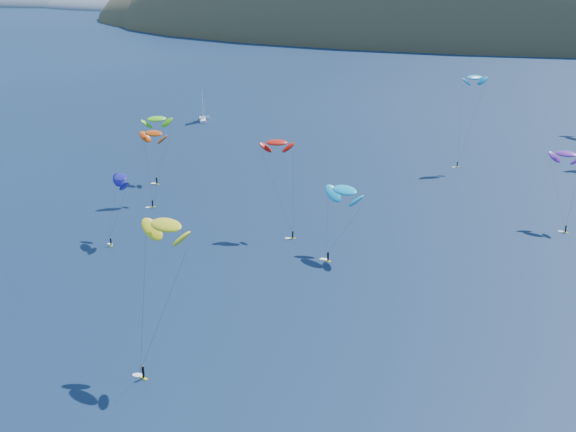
# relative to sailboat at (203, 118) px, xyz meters

# --- Properties ---
(island) EXTENTS (730.00, 300.00, 210.00)m
(island) POSITION_rel_sailboat_xyz_m (100.46, 362.53, -11.69)
(island) COLOR #3D3526
(island) RESTS_ON ground
(headland) EXTENTS (460.00, 250.00, 60.00)m
(headland) POSITION_rel_sailboat_xyz_m (-384.20, 550.24, -4.32)
(headland) COLOR slate
(headland) RESTS_ON ground
(sailboat) EXTENTS (9.80, 9.33, 11.72)m
(sailboat) POSITION_rel_sailboat_xyz_m (0.00, 0.00, 0.00)
(sailboat) COLOR silver
(sailboat) RESTS_ON ground
(kitesurfer_1) EXTENTS (9.80, 8.72, 15.28)m
(kitesurfer_1) POSITION_rel_sailboat_xyz_m (16.06, -74.04, 11.79)
(kitesurfer_1) COLOR #CBCA16
(kitesurfer_1) RESTS_ON ground
(kitesurfer_2) EXTENTS (10.28, 11.75, 24.64)m
(kitesurfer_2) POSITION_rel_sailboat_xyz_m (61.94, -165.54, 21.02)
(kitesurfer_2) COLOR #CBCA16
(kitesurfer_2) RESTS_ON ground
(kitesurfer_3) EXTENTS (8.06, 13.09, 22.30)m
(kitesurfer_3) POSITION_rel_sailboat_xyz_m (24.25, -88.57, 19.19)
(kitesurfer_3) COLOR #CBCA16
(kitesurfer_3) RESTS_ON ground
(kitesurfer_4) EXTENTS (8.20, 7.80, 27.74)m
(kitesurfer_4) POSITION_rel_sailboat_xyz_m (97.92, -34.79, 24.61)
(kitesurfer_4) COLOR #CBCA16
(kitesurfer_4) RESTS_ON ground
(kitesurfer_5) EXTENTS (10.80, 11.98, 16.16)m
(kitesurfer_5) POSITION_rel_sailboat_xyz_m (77.75, -113.10, 12.41)
(kitesurfer_5) COLOR #CBCA16
(kitesurfer_5) RESTS_ON ground
(kitesurfer_6) EXTENTS (8.15, 10.56, 18.42)m
(kitesurfer_6) POSITION_rel_sailboat_xyz_m (122.06, -80.79, 15.35)
(kitesurfer_6) COLOR #CBCA16
(kitesurfer_6) RESTS_ON ground
(kitesurfer_9) EXTENTS (10.02, 8.72, 22.03)m
(kitesurfer_9) POSITION_rel_sailboat_xyz_m (60.12, -103.21, 18.98)
(kitesurfer_9) COLOR #CBCA16
(kitesurfer_9) RESTS_ON ground
(kitesurfer_10) EXTENTS (8.10, 11.21, 15.81)m
(kitesurfer_10) POSITION_rel_sailboat_xyz_m (29.12, -118.01, 12.58)
(kitesurfer_10) COLOR #CBCA16
(kitesurfer_10) RESTS_ON ground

